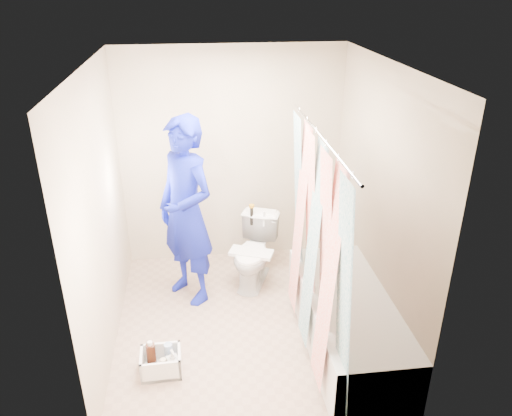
{
  "coord_description": "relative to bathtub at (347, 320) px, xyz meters",
  "views": [
    {
      "loc": [
        -0.39,
        -3.83,
        3.02
      ],
      "look_at": [
        0.15,
        0.39,
        1.02
      ],
      "focal_mm": 35.0,
      "sensor_mm": 36.0,
      "label": 1
    }
  ],
  "objects": [
    {
      "name": "curtain_rod",
      "position": [
        -0.33,
        0.0,
        1.68
      ],
      "size": [
        0.02,
        1.9,
        0.02
      ],
      "primitive_type": "cylinder",
      "rotation": [
        1.57,
        0.0,
        0.0
      ],
      "color": "silver",
      "rests_on": "wall_back"
    },
    {
      "name": "shower_curtain",
      "position": [
        -0.33,
        0.0,
        0.75
      ],
      "size": [
        0.06,
        1.75,
        1.8
      ],
      "primitive_type": "cube",
      "color": "white",
      "rests_on": "curtain_rod"
    },
    {
      "name": "floor",
      "position": [
        -0.85,
        0.43,
        -0.27
      ],
      "size": [
        2.6,
        2.6,
        0.0
      ],
      "primitive_type": "plane",
      "color": "tan",
      "rests_on": "ground"
    },
    {
      "name": "plumber",
      "position": [
        -1.36,
        0.95,
        0.68
      ],
      "size": [
        0.79,
        0.82,
        1.89
      ],
      "primitive_type": "imported",
      "rotation": [
        0.0,
        0.0,
        -0.88
      ],
      "color": "#0F1399",
      "rests_on": "ground"
    },
    {
      "name": "wall_front",
      "position": [
        -0.85,
        -0.88,
        0.93
      ],
      "size": [
        2.4,
        0.02,
        2.4
      ],
      "primitive_type": "cube",
      "color": "#C6B198",
      "rests_on": "ground"
    },
    {
      "name": "wall_back",
      "position": [
        -0.85,
        1.73,
        0.93
      ],
      "size": [
        2.4,
        0.02,
        2.4
      ],
      "primitive_type": "cube",
      "color": "#C6B198",
      "rests_on": "ground"
    },
    {
      "name": "wall_right",
      "position": [
        0.35,
        0.43,
        0.93
      ],
      "size": [
        0.02,
        2.6,
        2.4
      ],
      "primitive_type": "cube",
      "color": "#C6B198",
      "rests_on": "ground"
    },
    {
      "name": "bathtub",
      "position": [
        0.0,
        0.0,
        0.0
      ],
      "size": [
        0.7,
        1.75,
        0.5
      ],
      "color": "silver",
      "rests_on": "ground"
    },
    {
      "name": "cleaning_caddy",
      "position": [
        -1.61,
        -0.14,
        -0.17
      ],
      "size": [
        0.34,
        0.28,
        0.25
      ],
      "rotation": [
        0.0,
        0.0,
        0.03
      ],
      "color": "white",
      "rests_on": "ground"
    },
    {
      "name": "tank_internals",
      "position": [
        -0.65,
        1.3,
        0.44
      ],
      "size": [
        0.17,
        0.09,
        0.23
      ],
      "color": "black",
      "rests_on": "toilet"
    },
    {
      "name": "wall_left",
      "position": [
        -2.05,
        0.43,
        0.93
      ],
      "size": [
        0.02,
        2.6,
        2.4
      ],
      "primitive_type": "cube",
      "color": "#C6B198",
      "rests_on": "ground"
    },
    {
      "name": "tank_lid",
      "position": [
        -0.73,
        1.0,
        0.15
      ],
      "size": [
        0.48,
        0.34,
        0.03
      ],
      "primitive_type": "cube",
      "rotation": [
        0.0,
        0.0,
        -0.38
      ],
      "color": "white",
      "rests_on": "toilet"
    },
    {
      "name": "ceiling",
      "position": [
        -0.85,
        0.43,
        2.13
      ],
      "size": [
        2.4,
        2.6,
        0.02
      ],
      "primitive_type": "cube",
      "color": "white",
      "rests_on": "wall_back"
    },
    {
      "name": "toilet",
      "position": [
        -0.69,
        1.11,
        0.09
      ],
      "size": [
        0.63,
        0.8,
        0.72
      ],
      "primitive_type": "imported",
      "rotation": [
        0.0,
        0.0,
        -0.38
      ],
      "color": "white",
      "rests_on": "ground"
    }
  ]
}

